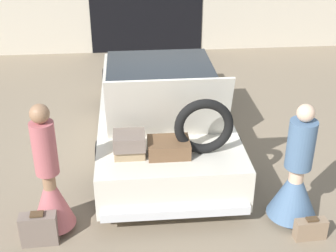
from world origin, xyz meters
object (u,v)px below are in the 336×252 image
object	(u,v)px
car	(161,109)
suitcase_beside_right_person	(310,229)
person_right	(295,181)
person_left	(50,187)
suitcase_beside_left_person	(39,229)

from	to	relation	value
car	suitcase_beside_right_person	size ratio (longest dim) A/B	11.85
person_right	suitcase_beside_right_person	bearing A→B (deg)	-156.80
car	person_left	bearing A→B (deg)	-124.94
person_left	suitcase_beside_right_person	xyz separation A→B (m)	(3.14, -0.46, -0.49)
person_left	suitcase_beside_right_person	bearing A→B (deg)	89.31
person_left	person_right	world-z (taller)	person_left
person_right	suitcase_beside_right_person	world-z (taller)	person_right
person_right	suitcase_beside_left_person	distance (m)	3.20
person_left	suitcase_beside_right_person	distance (m)	3.21
car	person_left	distance (m)	2.64
car	person_right	xyz separation A→B (m)	(1.51, -2.24, 0.00)
car	suitcase_beside_left_person	distance (m)	2.95
person_right	suitcase_beside_right_person	distance (m)	0.60
suitcase_beside_right_person	suitcase_beside_left_person	bearing A→B (deg)	176.34
person_left	person_right	size ratio (longest dim) A/B	1.06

